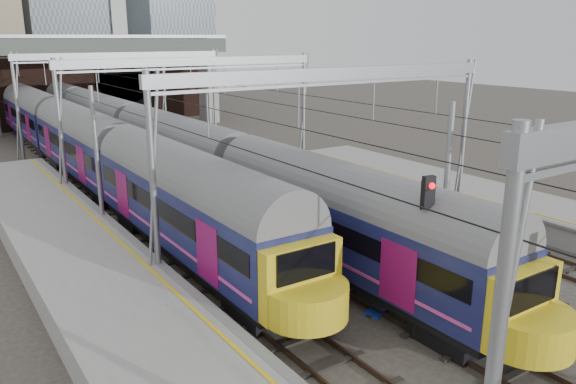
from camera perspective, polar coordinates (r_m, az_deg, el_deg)
ground at (r=20.25m, az=19.28°, el=-12.00°), size 160.00×160.00×0.00m
platform_left at (r=16.13m, az=-12.36°, el=-16.71°), size 4.32×55.00×1.12m
tracks at (r=30.77m, az=-3.38°, el=-1.61°), size 14.40×80.00×0.22m
overhead_line at (r=35.25m, az=-9.03°, el=11.26°), size 16.80×80.00×8.00m
retaining_wall at (r=64.58m, az=-19.52°, el=10.42°), size 28.00×2.75×9.00m
overbridge at (r=58.34m, az=-19.60°, el=12.87°), size 28.00×3.00×9.25m
train_main at (r=41.14m, az=-15.27°, el=5.65°), size 2.67×61.84×4.64m
train_second at (r=37.99m, az=-19.92°, el=4.59°), size 2.78×48.24×4.79m
signal_near_left at (r=17.07m, az=13.45°, el=-4.75°), size 0.40×0.48×5.24m
equip_cover_a at (r=19.66m, az=8.86°, el=-11.98°), size 0.89×0.78×0.09m
equip_cover_b at (r=23.80m, az=2.68°, el=-6.74°), size 1.13×0.95×0.11m
equip_cover_c at (r=21.08m, az=24.76°, el=-11.34°), size 0.95×0.83×0.09m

